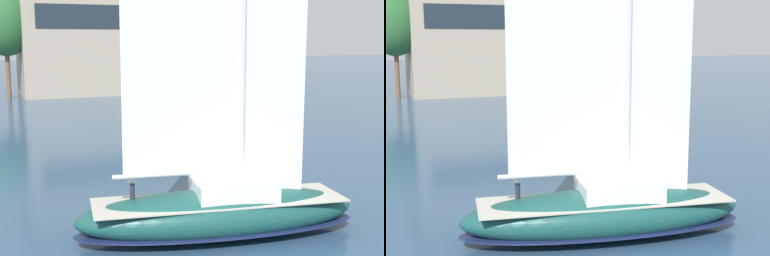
# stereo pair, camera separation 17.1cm
# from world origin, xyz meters

# --- Properties ---
(ground_plane) EXTENTS (400.00, 400.00, 0.00)m
(ground_plane) POSITION_xyz_m (0.00, 0.00, 0.00)
(ground_plane) COLOR #2D4C6B
(waterfront_building) EXTENTS (36.08, 14.35, 21.22)m
(waterfront_building) POSITION_xyz_m (14.81, 62.56, 10.66)
(waterfront_building) COLOR tan
(waterfront_building) RESTS_ON ground
(tree_shore_left) EXTENTS (7.52, 7.52, 15.49)m
(tree_shore_left) POSITION_xyz_m (31.64, 54.69, 10.84)
(tree_shore_left) COLOR #4C3828
(tree_shore_left) RESTS_ON ground
(tree_shore_center) EXTENTS (6.99, 6.99, 14.38)m
(tree_shore_center) POSITION_xyz_m (-4.47, 59.49, 10.07)
(tree_shore_center) COLOR brown
(tree_shore_center) RESTS_ON ground
(sailboat_main) EXTENTS (12.49, 5.24, 16.62)m
(sailboat_main) POSITION_xyz_m (0.02, -0.00, 1.28)
(sailboat_main) COLOR #194C47
(sailboat_main) RESTS_ON ground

